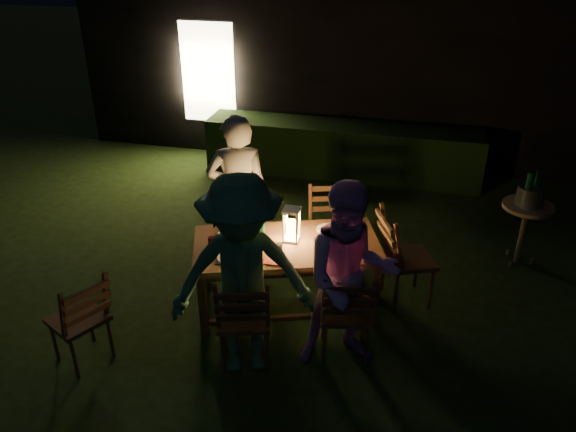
% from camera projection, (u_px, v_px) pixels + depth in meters
% --- Properties ---
extents(garden_envelope, '(40.00, 40.00, 3.20)m').
position_uv_depth(garden_envelope, '(392.00, 44.00, 10.09)').
color(garden_envelope, black).
rests_on(garden_envelope, ground).
extents(dining_table, '(2.00, 1.45, 0.75)m').
position_uv_depth(dining_table, '(287.00, 250.00, 5.50)').
color(dining_table, '#4D3319').
rests_on(dining_table, ground).
extents(chair_near_left, '(0.57, 0.60, 1.02)m').
position_uv_depth(chair_near_left, '(245.00, 333.00, 4.95)').
color(chair_near_left, '#4D3319').
rests_on(chair_near_left, ground).
extents(chair_near_right, '(0.54, 0.57, 1.01)m').
position_uv_depth(chair_near_right, '(345.00, 327.00, 5.04)').
color(chair_near_right, '#4D3319').
rests_on(chair_near_right, ground).
extents(chair_far_left, '(0.63, 0.64, 1.03)m').
position_uv_depth(chair_far_left, '(240.00, 244.00, 6.31)').
color(chair_far_left, '#4D3319').
rests_on(chair_far_left, ground).
extents(chair_far_right, '(0.55, 0.57, 0.96)m').
position_uv_depth(chair_far_right, '(328.00, 242.00, 6.41)').
color(chair_far_right, '#4D3319').
rests_on(chair_far_right, ground).
extents(chair_end, '(0.66, 0.64, 1.08)m').
position_uv_depth(chair_end, '(405.00, 273.00, 5.77)').
color(chair_end, '#4D3319').
rests_on(chair_end, ground).
extents(chair_spare, '(0.62, 0.60, 0.98)m').
position_uv_depth(chair_spare, '(82.00, 334.00, 4.97)').
color(chair_spare, '#4D3319').
rests_on(chair_spare, ground).
extents(person_house_side, '(0.77, 0.63, 1.81)m').
position_uv_depth(person_house_side, '(238.00, 195.00, 6.08)').
color(person_house_side, beige).
rests_on(person_house_side, ground).
extents(person_opp_right, '(1.02, 0.90, 1.74)m').
position_uv_depth(person_opp_right, '(350.00, 278.00, 4.73)').
color(person_opp_right, '#CD8DC9').
rests_on(person_opp_right, ground).
extents(person_opp_left, '(1.36, 1.05, 1.85)m').
position_uv_depth(person_opp_left, '(243.00, 278.00, 4.62)').
color(person_opp_left, '#397347').
rests_on(person_opp_left, ground).
extents(lantern, '(0.16, 0.16, 0.35)m').
position_uv_depth(lantern, '(291.00, 226.00, 5.44)').
color(lantern, white).
rests_on(lantern, dining_table).
extents(plate_far_left, '(0.25, 0.25, 0.01)m').
position_uv_depth(plate_far_left, '(230.00, 234.00, 5.61)').
color(plate_far_left, white).
rests_on(plate_far_left, dining_table).
extents(plate_near_left, '(0.25, 0.25, 0.01)m').
position_uv_depth(plate_near_left, '(231.00, 258.00, 5.22)').
color(plate_near_left, white).
rests_on(plate_near_left, dining_table).
extents(plate_far_right, '(0.25, 0.25, 0.01)m').
position_uv_depth(plate_far_right, '(329.00, 229.00, 5.70)').
color(plate_far_right, white).
rests_on(plate_far_right, dining_table).
extents(plate_near_right, '(0.25, 0.25, 0.01)m').
position_uv_depth(plate_near_right, '(336.00, 252.00, 5.31)').
color(plate_near_right, white).
rests_on(plate_near_right, dining_table).
extents(wineglass_a, '(0.06, 0.06, 0.18)m').
position_uv_depth(wineglass_a, '(254.00, 223.00, 5.64)').
color(wineglass_a, '#59070F').
rests_on(wineglass_a, dining_table).
extents(wineglass_b, '(0.06, 0.06, 0.18)m').
position_uv_depth(wineglass_b, '(212.00, 246.00, 5.25)').
color(wineglass_b, '#59070F').
rests_on(wineglass_b, dining_table).
extents(wineglass_c, '(0.06, 0.06, 0.18)m').
position_uv_depth(wineglass_c, '(322.00, 249.00, 5.21)').
color(wineglass_c, '#59070F').
rests_on(wineglass_c, dining_table).
extents(wineglass_d, '(0.06, 0.06, 0.18)m').
position_uv_depth(wineglass_d, '(346.00, 223.00, 5.64)').
color(wineglass_d, '#59070F').
rests_on(wineglass_d, dining_table).
extents(wineglass_e, '(0.06, 0.06, 0.18)m').
position_uv_depth(wineglass_e, '(279.00, 252.00, 5.15)').
color(wineglass_e, silver).
rests_on(wineglass_e, dining_table).
extents(bottle_table, '(0.07, 0.07, 0.28)m').
position_uv_depth(bottle_table, '(261.00, 232.00, 5.38)').
color(bottle_table, '#0F471E').
rests_on(bottle_table, dining_table).
extents(napkin_left, '(0.18, 0.14, 0.01)m').
position_uv_depth(napkin_left, '(274.00, 261.00, 5.17)').
color(napkin_left, red).
rests_on(napkin_left, dining_table).
extents(napkin_right, '(0.18, 0.14, 0.01)m').
position_uv_depth(napkin_right, '(348.00, 256.00, 5.25)').
color(napkin_right, red).
rests_on(napkin_right, dining_table).
extents(phone, '(0.14, 0.07, 0.01)m').
position_uv_depth(phone, '(223.00, 263.00, 5.14)').
color(phone, black).
rests_on(phone, dining_table).
extents(side_table, '(0.55, 0.55, 0.75)m').
position_uv_depth(side_table, '(527.00, 212.00, 6.26)').
color(side_table, olive).
rests_on(side_table, ground).
extents(ice_bucket, '(0.30, 0.30, 0.22)m').
position_uv_depth(ice_bucket, '(531.00, 196.00, 6.17)').
color(ice_bucket, '#A5A8AD').
rests_on(ice_bucket, side_table).
extents(bottle_bucket_a, '(0.07, 0.07, 0.32)m').
position_uv_depth(bottle_bucket_a, '(527.00, 193.00, 6.12)').
color(bottle_bucket_a, '#0F471E').
rests_on(bottle_bucket_a, side_table).
extents(bottle_bucket_b, '(0.07, 0.07, 0.32)m').
position_uv_depth(bottle_bucket_b, '(536.00, 191.00, 6.17)').
color(bottle_bucket_b, '#0F471E').
rests_on(bottle_bucket_b, side_table).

